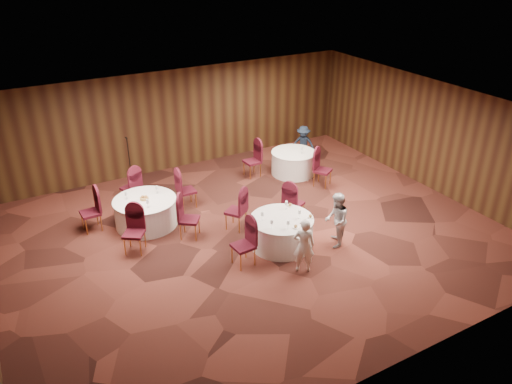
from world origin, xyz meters
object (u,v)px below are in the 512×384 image
table_main (281,232)px  mic_stand (131,174)px  woman_a (304,246)px  woman_b (336,220)px  table_left (146,212)px  man_c (303,144)px  table_right (293,163)px

table_main → mic_stand: bearing=114.8°
woman_a → woman_b: size_ratio=0.95×
table_left → woman_a: 4.45m
table_main → woman_b: 1.35m
table_main → man_c: size_ratio=1.24×
table_left → table_right: 5.18m
mic_stand → woman_a: 6.38m
woman_b → table_right: bearing=-164.6°
table_main → woman_a: 1.19m
table_right → woman_b: size_ratio=1.00×
table_right → mic_stand: (-4.80, 1.49, 0.10)m
table_main → table_right: 4.23m
table_right → man_c: (0.82, 0.66, 0.25)m
mic_stand → woman_a: mic_stand is taller
mic_stand → woman_b: mic_stand is taller
table_left → man_c: man_c is taller
table_main → table_right: same height
woman_a → man_c: (3.51, 5.18, -0.04)m
woman_b → woman_a: bearing=-34.2°
table_left → woman_b: woman_b is taller
table_main → table_left: size_ratio=0.95×
woman_b → man_c: size_ratio=1.12×
table_main → table_left: same height
man_c → table_left: bearing=-119.0°
woman_a → woman_b: bearing=-128.1°
table_left → woman_a: bearing=-56.8°
table_right → man_c: bearing=38.9°
table_main → table_right: bearing=53.0°
table_left → man_c: 6.12m
table_main → woman_a: bearing=-96.8°
table_right → mic_stand: mic_stand is taller
table_right → table_left: bearing=-171.0°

